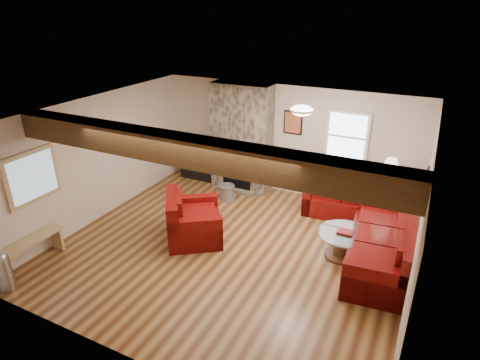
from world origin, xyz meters
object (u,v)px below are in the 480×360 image
Objects in this scene: tv_cabinet at (200,169)px; coffee_table at (344,244)px; loveseat at (344,196)px; television at (199,151)px; sofa_three at (381,241)px; armchair_red at (194,217)px; floor_lamp at (390,169)px.

coffee_table is at bearing -24.40° from tv_cabinet.
loveseat reaches higher than tv_cabinet.
television is (0.00, 0.00, 0.49)m from tv_cabinet.
armchair_red is (-3.27, -0.67, -0.01)m from sofa_three.
loveseat is at bearing 168.94° from floor_lamp.
coffee_table is 0.66× the size of floor_lamp.
loveseat is 1.17m from floor_lamp.
sofa_three is 0.64m from coffee_table.
coffee_table is at bearing -111.34° from armchair_red.
sofa_three is 2.56× the size of tv_cabinet.
television is 4.59m from floor_lamp.
floor_lamp is at bearing -91.86° from armchair_red.
tv_cabinet is 1.06× the size of television.
loveseat is 3.19m from armchair_red.
armchair_red is 0.77× the size of floor_lamp.
armchair_red reaches higher than loveseat.
floor_lamp reaches higher than television.
sofa_three is at bearing 3.15° from coffee_table.
loveseat is 1.60m from coffee_table.
television reaches higher than armchair_red.
armchair_red is 1.26× the size of television.
tv_cabinet is at bearing 0.00° from television.
tv_cabinet is 0.65× the size of floor_lamp.
sofa_three is 5.02m from television.
sofa_three is 5.02m from tv_cabinet.
coffee_table is 1.77m from floor_lamp.
television is at bearing -5.39° from armchair_red.
floor_lamp reaches higher than armchair_red.
loveseat is 1.69× the size of tv_cabinet.
television reaches higher than loveseat.
tv_cabinet is at bearing 155.60° from coffee_table.
coffee_table is 4.51m from television.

